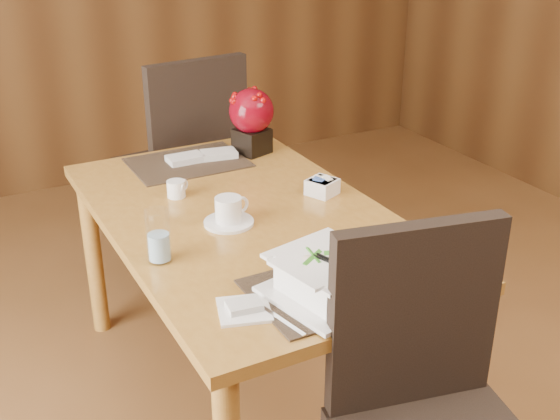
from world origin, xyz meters
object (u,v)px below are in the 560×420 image
bread_plate (244,310)px  coffee_cup (229,213)px  berry_decor (252,117)px  far_chair (187,154)px  sugar_caddy (322,187)px  soup_setting (328,278)px  water_glass (158,236)px  near_chair (430,405)px  creamer_jug (176,189)px  dining_table (247,240)px

bread_plate → coffee_cup: bearing=70.1°
berry_decor → far_chair: far_chair is taller
berry_decor → far_chair: 0.57m
sugar_caddy → soup_setting: bearing=-119.8°
sugar_caddy → far_chair: far_chair is taller
berry_decor → water_glass: bearing=-132.4°
bread_plate → berry_decor: bearing=63.1°
coffee_cup → berry_decor: berry_decor is taller
berry_decor → near_chair: 1.50m
soup_setting → creamer_jug: soup_setting is taller
water_glass → bread_plate: size_ratio=1.21×
dining_table → water_glass: bearing=-155.0°
dining_table → near_chair: (0.08, -0.90, -0.07)m
coffee_cup → water_glass: (-0.28, -0.13, 0.04)m
soup_setting → coffee_cup: soup_setting is taller
creamer_jug → sugar_caddy: (0.47, -0.23, -0.00)m
coffee_cup → near_chair: size_ratio=0.16×
soup_setting → bread_plate: size_ratio=2.56×
coffee_cup → dining_table: bearing=24.3°
coffee_cup → far_chair: 1.10m
far_chair → near_chair: bearing=81.1°
coffee_cup → near_chair: 0.91m
sugar_caddy → far_chair: size_ratio=0.09×
dining_table → bread_plate: size_ratio=11.03×
dining_table → far_chair: far_chair is taller
coffee_cup → bread_plate: 0.53m
creamer_jug → bread_plate: size_ratio=0.62×
near_chair → dining_table: bearing=106.7°
creamer_jug → near_chair: bearing=-103.0°
water_glass → near_chair: (0.44, -0.73, -0.25)m
creamer_jug → dining_table: bearing=-82.6°
water_glass → near_chair: size_ratio=0.16×
soup_setting → dining_table: bearing=75.1°
sugar_caddy → near_chair: 0.98m
coffee_cup → creamer_jug: 0.30m
creamer_jug → bread_plate: bearing=-122.0°
soup_setting → water_glass: water_glass is taller
dining_table → soup_setting: size_ratio=4.31×
dining_table → coffee_cup: size_ratio=9.05×
water_glass → berry_decor: bearing=47.6°
water_glass → bread_plate: bearing=-74.2°
soup_setting → near_chair: bearing=-83.8°
berry_decor → bread_plate: (-0.55, -1.08, -0.15)m
berry_decor → bread_plate: size_ratio=2.01×
water_glass → near_chair: bearing=-58.9°
near_chair → far_chair: 1.92m
near_chair → far_chair: size_ratio=0.95×
soup_setting → water_glass: bearing=117.8°
far_chair → bread_plate: bearing=68.3°
dining_table → berry_decor: size_ratio=5.49×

